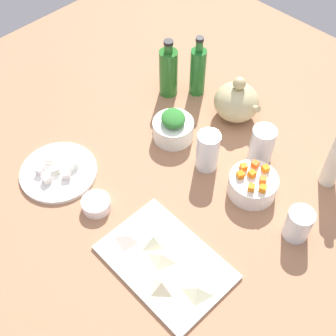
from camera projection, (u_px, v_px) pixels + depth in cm
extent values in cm
cube|color=#9F6E4E|center=(168.00, 182.00, 133.80)|extent=(190.00, 190.00, 3.00)
cube|color=silver|center=(165.00, 262.00, 115.19)|extent=(33.22, 22.95, 1.00)
cylinder|color=white|center=(59.00, 172.00, 133.46)|extent=(22.69, 22.69, 1.20)
cylinder|color=white|center=(173.00, 130.00, 140.67)|extent=(12.71, 12.71, 6.44)
cylinder|color=white|center=(253.00, 185.00, 127.34)|extent=(13.75, 13.75, 6.21)
cylinder|color=white|center=(96.00, 204.00, 124.99)|extent=(8.06, 8.06, 3.28)
ellipsoid|color=tan|center=(236.00, 102.00, 144.45)|extent=(14.63, 14.20, 12.05)
sphere|color=tan|center=(239.00, 83.00, 138.49)|extent=(4.10, 4.10, 4.10)
cylinder|color=tan|center=(253.00, 108.00, 140.53)|extent=(5.38, 2.00, 3.93)
cylinder|color=silver|center=(336.00, 160.00, 124.92)|extent=(4.94, 4.94, 18.60)
cylinder|color=#206B28|center=(198.00, 72.00, 149.97)|extent=(5.23, 5.23, 16.90)
cylinder|color=#206B28|center=(199.00, 46.00, 141.90)|extent=(2.35, 2.35, 3.82)
cylinder|color=black|center=(200.00, 39.00, 139.95)|extent=(2.62, 2.62, 1.20)
cylinder|color=#276B25|center=(168.00, 73.00, 149.77)|extent=(6.14, 6.14, 16.82)
cylinder|color=#276B25|center=(168.00, 48.00, 142.09)|extent=(2.76, 2.76, 2.92)
cylinder|color=black|center=(168.00, 43.00, 140.48)|extent=(3.07, 3.07, 1.20)
cylinder|color=white|center=(298.00, 224.00, 117.35)|extent=(6.93, 6.93, 9.45)
cylinder|color=white|center=(262.00, 145.00, 133.04)|extent=(7.15, 7.15, 11.96)
cylinder|color=white|center=(208.00, 151.00, 130.88)|extent=(6.69, 6.69, 12.91)
cube|color=orange|center=(240.00, 175.00, 124.51)|extent=(2.42, 2.42, 1.80)
cube|color=orange|center=(263.00, 180.00, 123.40)|extent=(2.52, 2.52, 1.80)
cube|color=orange|center=(255.00, 164.00, 126.88)|extent=(1.96, 1.96, 1.80)
cube|color=orange|center=(252.00, 174.00, 124.74)|extent=(2.04, 2.04, 1.80)
cube|color=orange|center=(265.00, 169.00, 125.87)|extent=(2.36, 2.36, 1.80)
cube|color=orange|center=(251.00, 188.00, 121.75)|extent=(2.47, 2.47, 1.80)
cube|color=orange|center=(243.00, 167.00, 126.25)|extent=(2.45, 2.45, 1.80)
cube|color=orange|center=(263.00, 189.00, 121.57)|extent=(2.32, 2.32, 1.80)
ellipsoid|color=#2D742C|center=(173.00, 118.00, 136.86)|extent=(11.23, 11.00, 3.37)
cube|color=silver|center=(55.00, 170.00, 131.68)|extent=(2.75, 2.75, 2.20)
cube|color=white|center=(50.00, 160.00, 134.22)|extent=(3.11, 3.11, 2.20)
cube|color=white|center=(73.00, 166.00, 132.77)|extent=(2.22, 2.22, 2.20)
cube|color=white|center=(67.00, 175.00, 130.64)|extent=(3.07, 3.07, 2.20)
cube|color=silver|center=(40.00, 170.00, 131.63)|extent=(2.91, 2.91, 2.20)
cube|color=white|center=(47.00, 179.00, 129.60)|extent=(2.43, 2.43, 2.20)
pyramid|color=beige|center=(198.00, 290.00, 108.68)|extent=(7.85, 7.61, 2.36)
pyramid|color=beige|center=(127.00, 238.00, 117.82)|extent=(7.17, 7.27, 2.12)
pyramid|color=beige|center=(154.00, 239.00, 117.56)|extent=(5.95, 6.10, 2.34)
pyramid|color=beige|center=(162.00, 284.00, 109.55)|extent=(5.60, 5.55, 2.47)
pyramid|color=beige|center=(162.00, 257.00, 114.45)|extent=(7.42, 7.16, 2.06)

